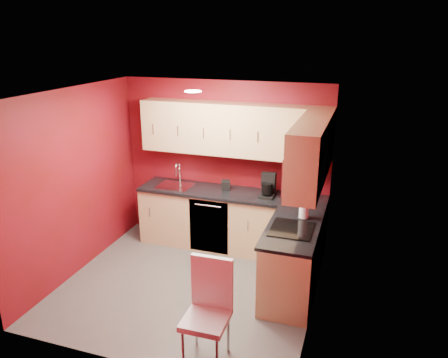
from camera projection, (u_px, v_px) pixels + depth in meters
The scene contains 21 objects.
floor at pixel (189, 285), 5.73m from camera, with size 3.20×3.20×0.00m, color #4A4745.
ceiling at pixel (183, 93), 4.92m from camera, with size 3.20×3.20×0.00m, color white.
wall_back at pixel (225, 163), 6.67m from camera, with size 3.20×3.20×0.00m, color maroon.
wall_front at pixel (121, 253), 3.98m from camera, with size 3.20×3.20×0.00m, color maroon.
wall_left at pixel (75, 183), 5.80m from camera, with size 3.00×3.00×0.00m, color maroon.
wall_right at pixel (319, 213), 4.85m from camera, with size 3.00×3.00×0.00m, color maroon.
base_cabinets_back at pixel (231, 221), 6.61m from camera, with size 2.80×0.60×0.87m, color tan.
base_cabinets_right at pixel (292, 263), 5.42m from camera, with size 0.60×1.30×0.87m, color tan.
countertop_back at pixel (231, 193), 6.45m from camera, with size 2.80×0.63×0.04m, color black.
countertop_right at pixel (293, 230), 5.27m from camera, with size 0.63×1.27×0.04m, color black.
upper_cabinets_back at pixel (234, 129), 6.27m from camera, with size 2.80×0.35×0.75m, color tan.
upper_cabinets_right at pixel (312, 147), 5.09m from camera, with size 0.35×1.55×0.75m.
microwave at pixel (305, 171), 4.96m from camera, with size 0.42×0.76×0.42m.
cooktop at pixel (292, 229), 5.23m from camera, with size 0.50×0.55×0.01m, color black.
sink at pixel (175, 183), 6.71m from camera, with size 0.52×0.42×0.35m.
dishwasher_front at pixel (209, 227), 6.42m from camera, with size 0.60×0.02×0.82m, color black.
downlight at pixel (193, 91), 5.20m from camera, with size 0.20×0.20×0.01m, color white.
coffee_maker at pixel (267, 186), 6.21m from camera, with size 0.20×0.27×0.34m, color black, non-canonical shape.
napkin_holder at pixel (226, 185), 6.53m from camera, with size 0.13×0.13×0.14m, color black, non-canonical shape.
paper_towel at pixel (304, 208), 5.50m from camera, with size 0.16×0.16×0.27m, color white, non-canonical shape.
dining_chair at pixel (206, 315), 4.27m from camera, with size 0.43×0.45×1.07m, color silver, non-canonical shape.
Camera 1 is at (2.01, -4.57, 3.16)m, focal length 35.00 mm.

